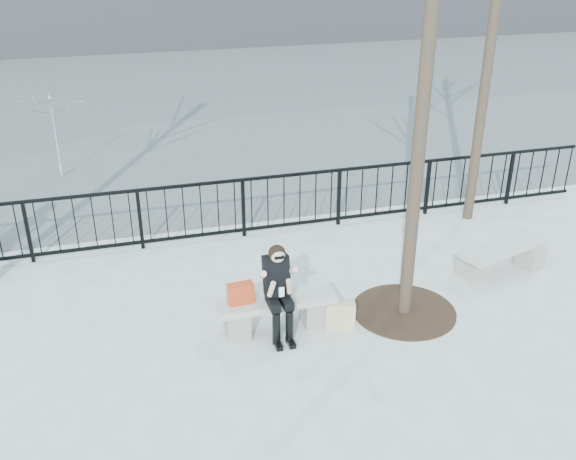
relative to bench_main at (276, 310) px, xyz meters
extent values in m
plane|color=#999A94|center=(0.00, 0.00, -0.30)|extent=(120.00, 120.00, 0.00)
cube|color=#474747|center=(0.00, 15.00, -0.30)|extent=(60.00, 23.00, 0.01)
cube|color=black|center=(0.00, 3.00, 0.78)|extent=(14.00, 0.05, 0.05)
cube|color=black|center=(0.00, 3.00, -0.18)|extent=(14.00, 0.05, 0.05)
cube|color=#2D2D30|center=(3.00, 21.96, 0.90)|extent=(18.00, 0.08, 2.40)
cube|color=#2D2D30|center=(20.00, 21.96, 0.90)|extent=(16.00, 0.08, 2.40)
cylinder|color=black|center=(1.90, -0.10, 3.45)|extent=(0.18, 0.18, 7.50)
cylinder|color=black|center=(4.50, 2.60, 3.20)|extent=(0.18, 0.18, 7.00)
cylinder|color=black|center=(1.90, -0.10, -0.29)|extent=(1.50, 1.50, 0.02)
cube|color=slate|center=(-0.55, 0.00, -0.10)|extent=(0.32, 0.38, 0.40)
cube|color=slate|center=(0.55, 0.00, -0.10)|extent=(0.32, 0.38, 0.40)
cube|color=gray|center=(0.00, 0.00, 0.14)|extent=(1.65, 0.46, 0.09)
cube|color=slate|center=(3.37, 0.57, -0.10)|extent=(0.31, 0.37, 0.39)
cube|color=slate|center=(4.45, 0.57, -0.10)|extent=(0.31, 0.37, 0.39)
cube|color=gray|center=(3.91, 0.57, 0.14)|extent=(1.62, 0.45, 0.09)
cube|color=#B43816|center=(-0.48, 0.02, 0.33)|extent=(0.36, 0.19, 0.29)
cube|color=beige|center=(0.86, -0.22, -0.11)|extent=(0.43, 0.26, 0.39)
imported|color=yellow|center=(-3.06, 6.96, 0.65)|extent=(2.30, 2.34, 1.90)
camera|label=1|loc=(-1.89, -7.24, 4.80)|focal=40.00mm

